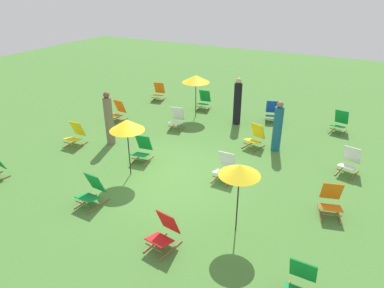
% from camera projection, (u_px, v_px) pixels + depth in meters
% --- Properties ---
extents(ground_plane, '(40.00, 40.00, 0.00)m').
position_uv_depth(ground_plane, '(173.00, 175.00, 10.35)').
color(ground_plane, '#477A33').
extents(deckchair_0, '(0.50, 0.78, 0.83)m').
position_uv_depth(deckchair_0, '(75.00, 135.00, 12.05)').
color(deckchair_0, olive).
rests_on(deckchair_0, ground).
extents(deckchair_2, '(0.62, 0.84, 0.83)m').
position_uv_depth(deckchair_2, '(349.00, 162.00, 10.29)').
color(deckchair_2, olive).
rests_on(deckchair_2, ground).
extents(deckchair_3, '(0.49, 0.77, 0.83)m').
position_uv_depth(deckchair_3, '(225.00, 167.00, 10.00)').
color(deckchair_3, olive).
rests_on(deckchair_3, ground).
extents(deckchair_4, '(0.67, 0.86, 0.83)m').
position_uv_depth(deckchair_4, '(331.00, 201.00, 8.51)').
color(deckchair_4, olive).
rests_on(deckchair_4, ground).
extents(deckchair_5, '(0.56, 0.81, 0.83)m').
position_uv_depth(deckchair_5, '(204.00, 101.00, 15.37)').
color(deckchair_5, olive).
rests_on(deckchair_5, ground).
extents(deckchair_6, '(0.60, 0.83, 0.83)m').
position_uv_depth(deckchair_6, '(340.00, 123.00, 13.08)').
color(deckchair_6, olive).
rests_on(deckchair_6, ground).
extents(deckchair_7, '(0.66, 0.86, 0.83)m').
position_uv_depth(deckchair_7, '(255.00, 137.00, 11.91)').
color(deckchair_7, olive).
rests_on(deckchair_7, ground).
extents(deckchair_8, '(0.58, 0.82, 0.83)m').
position_uv_depth(deckchair_8, '(164.00, 232.00, 7.46)').
color(deckchair_8, olive).
rests_on(deckchair_8, ground).
extents(deckchair_9, '(0.49, 0.77, 0.83)m').
position_uv_depth(deckchair_9, '(300.00, 284.00, 6.21)').
color(deckchair_9, olive).
rests_on(deckchair_9, ground).
extents(deckchair_10, '(0.59, 0.82, 0.83)m').
position_uv_depth(deckchair_10, '(142.00, 150.00, 11.03)').
color(deckchair_10, olive).
rests_on(deckchair_10, ground).
extents(deckchair_11, '(0.62, 0.84, 0.83)m').
position_uv_depth(deckchair_11, '(158.00, 92.00, 16.50)').
color(deckchair_11, olive).
rests_on(deckchair_11, ground).
extents(deckchair_12, '(0.63, 0.85, 0.83)m').
position_uv_depth(deckchair_12, '(177.00, 119.00, 13.39)').
color(deckchair_12, olive).
rests_on(deckchair_12, ground).
extents(deckchair_13, '(0.51, 0.78, 0.83)m').
position_uv_depth(deckchair_13, '(92.00, 191.00, 8.89)').
color(deckchair_13, olive).
rests_on(deckchair_13, ground).
extents(deckchair_14, '(0.67, 0.86, 0.83)m').
position_uv_depth(deckchair_14, '(272.00, 112.00, 14.07)').
color(deckchair_14, olive).
rests_on(deckchair_14, ground).
extents(deckchair_15, '(0.55, 0.80, 0.83)m').
position_uv_depth(deckchair_15, '(118.00, 111.00, 14.15)').
color(deckchair_15, olive).
rests_on(deckchair_15, ground).
extents(umbrella_0, '(1.12, 1.12, 1.75)m').
position_uv_depth(umbrella_0, '(196.00, 79.00, 14.00)').
color(umbrella_0, black).
rests_on(umbrella_0, ground).
extents(umbrella_1, '(0.91, 0.91, 1.74)m').
position_uv_depth(umbrella_1, '(240.00, 170.00, 7.38)').
color(umbrella_1, black).
rests_on(umbrella_1, ground).
extents(umbrella_2, '(0.99, 0.99, 1.74)m').
position_uv_depth(umbrella_2, '(127.00, 125.00, 9.71)').
color(umbrella_2, black).
rests_on(umbrella_2, ground).
extents(person_0, '(0.36, 0.36, 1.88)m').
position_uv_depth(person_0, '(109.00, 120.00, 11.92)').
color(person_0, '#72664C').
rests_on(person_0, ground).
extents(person_1, '(0.34, 0.34, 1.73)m').
position_uv_depth(person_1, '(278.00, 128.00, 11.48)').
color(person_1, '#195972').
rests_on(person_1, ground).
extents(person_2, '(0.41, 0.41, 1.86)m').
position_uv_depth(person_2, '(237.00, 102.00, 13.58)').
color(person_2, black).
rests_on(person_2, ground).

